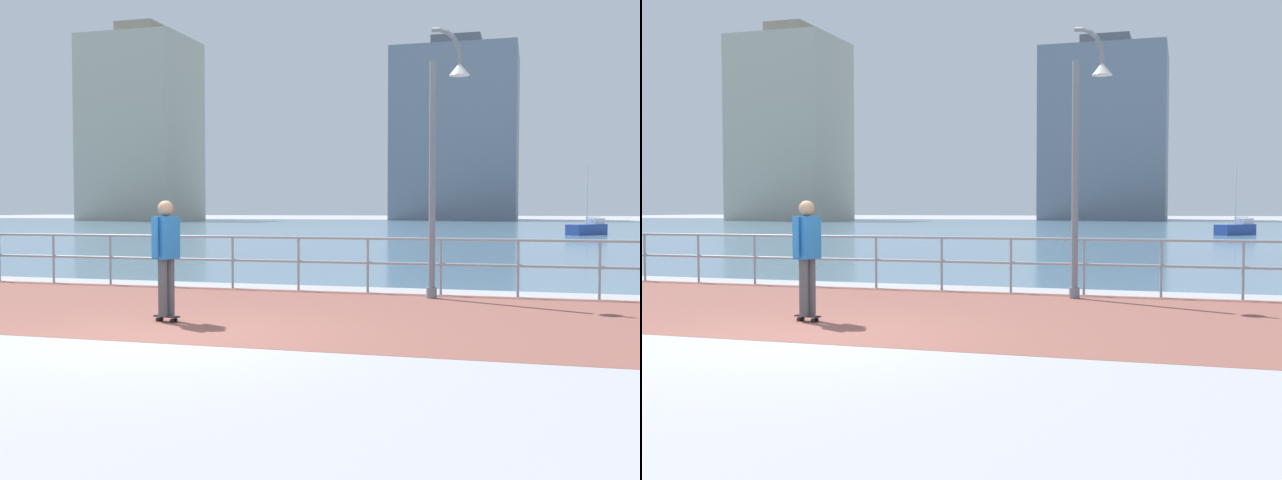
% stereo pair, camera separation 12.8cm
% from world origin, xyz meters
% --- Properties ---
extents(ground, '(220.00, 220.00, 0.00)m').
position_xyz_m(ground, '(0.00, 40.00, 0.00)').
color(ground, '#9E9EA3').
extents(brick_paving, '(28.00, 6.05, 0.01)m').
position_xyz_m(brick_paving, '(0.00, 2.47, 0.00)').
color(brick_paving, brown).
rests_on(brick_paving, ground).
extents(harbor_water, '(180.00, 88.00, 0.00)m').
position_xyz_m(harbor_water, '(0.00, 50.50, 0.00)').
color(harbor_water, slate).
rests_on(harbor_water, ground).
extents(waterfront_railing, '(25.25, 0.06, 1.07)m').
position_xyz_m(waterfront_railing, '(0.00, 5.50, 0.74)').
color(waterfront_railing, '#8C99A3').
rests_on(waterfront_railing, ground).
extents(lamppost, '(0.76, 0.51, 4.84)m').
position_xyz_m(lamppost, '(2.86, 4.82, 2.67)').
color(lamppost, slate).
rests_on(lamppost, ground).
extents(skateboarder, '(0.41, 0.56, 1.74)m').
position_xyz_m(skateboarder, '(-0.57, 1.03, 1.04)').
color(skateboarder, black).
rests_on(skateboarder, ground).
extents(sailboat_blue, '(2.54, 2.94, 4.20)m').
position_xyz_m(sailboat_blue, '(7.54, 39.50, 0.40)').
color(sailboat_blue, '#284799').
rests_on(sailboat_blue, ground).
extents(tower_brick, '(13.34, 11.05, 25.89)m').
position_xyz_m(tower_brick, '(-45.87, 81.39, 12.11)').
color(tower_brick, '#B2AD99').
rests_on(tower_brick, ground).
extents(tower_concrete, '(16.28, 14.61, 24.77)m').
position_xyz_m(tower_concrete, '(-6.01, 96.13, 11.56)').
color(tower_concrete, slate).
rests_on(tower_concrete, ground).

